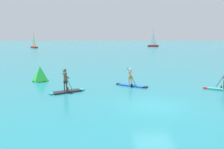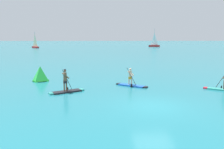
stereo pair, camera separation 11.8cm
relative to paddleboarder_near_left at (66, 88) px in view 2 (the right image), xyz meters
The scene contains 6 objects.
ground 7.22m from the paddleboarder_near_left, 32.89° to the right, with size 440.00×440.00×0.00m, color #1E727F.
paddleboarder_near_left is the anchor object (origin of this frame).
paddleboarder_mid_center 5.76m from the paddleboarder_near_left, 21.80° to the left, with size 2.69×2.05×1.70m.
race_marker_buoy 5.90m from the paddleboarder_near_left, 123.85° to the left, with size 1.68×1.68×1.47m.
sailboat_left_horizon 76.29m from the paddleboarder_near_left, 107.48° to the left, with size 3.78×4.74×6.08m.
sailboat_right_horizon 85.17m from the paddleboarder_near_left, 73.22° to the left, with size 4.79×2.67×7.64m.
Camera 2 is at (-3.17, -14.17, 4.33)m, focal length 37.69 mm.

